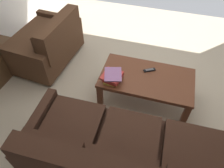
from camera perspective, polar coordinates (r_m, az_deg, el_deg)
The scene contains 6 objects.
ground_plane at distance 3.27m, azimuth 4.60°, elevation 0.24°, with size 4.96×4.88×0.01m, color #B7A88E.
sofa_main at distance 2.21m, azimuth 3.66°, elevation -19.63°, with size 2.10×0.93×0.85m.
loveseat_near at distance 3.57m, azimuth -17.25°, elevation 10.50°, with size 0.94×1.21×0.83m.
coffee_table at distance 2.84m, azimuth 9.37°, elevation 0.99°, with size 1.22×0.67×0.42m.
book_stack at distance 2.68m, azimuth 0.18°, elevation 2.07°, with size 0.28×0.30×0.12m.
tv_remote at distance 2.89m, azimuth 10.17°, elevation 3.76°, with size 0.16×0.12×0.02m.
Camera 1 is at (-0.36, 2.19, 2.39)m, focal length 33.60 mm.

